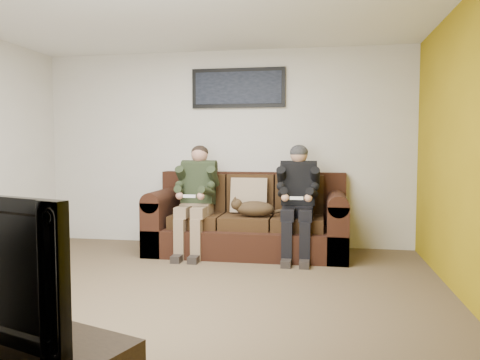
% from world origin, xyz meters
% --- Properties ---
extents(floor, '(5.00, 5.00, 0.00)m').
position_xyz_m(floor, '(0.00, 0.00, 0.00)').
color(floor, brown).
rests_on(floor, ground).
extents(wall_back, '(5.00, 0.00, 5.00)m').
position_xyz_m(wall_back, '(0.00, 2.25, 1.30)').
color(wall_back, beige).
rests_on(wall_back, ground).
extents(wall_right, '(0.00, 4.50, 4.50)m').
position_xyz_m(wall_right, '(2.50, 0.00, 1.30)').
color(wall_right, beige).
rests_on(wall_right, ground).
extents(accent_wall_right, '(0.00, 4.50, 4.50)m').
position_xyz_m(accent_wall_right, '(2.49, 0.00, 1.30)').
color(accent_wall_right, '#A18410').
rests_on(accent_wall_right, ground).
extents(sofa, '(2.42, 1.04, 0.99)m').
position_xyz_m(sofa, '(0.40, 1.84, 0.37)').
color(sofa, black).
rests_on(sofa, ground).
extents(throw_pillow, '(0.46, 0.22, 0.46)m').
position_xyz_m(throw_pillow, '(0.40, 1.88, 0.70)').
color(throw_pillow, '#9B8266').
rests_on(throw_pillow, sofa).
extents(throw_blanket, '(0.49, 0.24, 0.09)m').
position_xyz_m(throw_blanket, '(-0.34, 2.14, 0.99)').
color(throw_blanket, '#C5B391').
rests_on(throw_blanket, sofa).
extents(person_left, '(0.51, 0.87, 1.34)m').
position_xyz_m(person_left, '(-0.23, 1.63, 0.76)').
color(person_left, '#856D53').
rests_on(person_left, sofa).
extents(person_right, '(0.51, 0.86, 1.35)m').
position_xyz_m(person_right, '(1.02, 1.63, 0.77)').
color(person_right, black).
rests_on(person_right, sofa).
extents(cat, '(0.66, 0.26, 0.24)m').
position_xyz_m(cat, '(0.50, 1.57, 0.58)').
color(cat, '#4F381F').
rests_on(cat, sofa).
extents(framed_poster, '(1.25, 0.05, 0.52)m').
position_xyz_m(framed_poster, '(0.20, 2.22, 2.10)').
color(framed_poster, black).
rests_on(framed_poster, wall_back).
extents(television, '(1.14, 0.52, 0.66)m').
position_xyz_m(television, '(-0.22, -1.95, 0.77)').
color(television, black).
rests_on(television, tv_stand).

